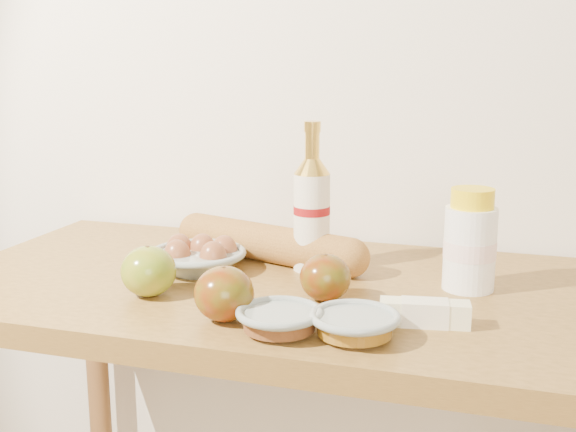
% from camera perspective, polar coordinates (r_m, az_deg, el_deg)
% --- Properties ---
extents(back_wall, '(3.50, 0.02, 2.60)m').
position_cam_1_polar(back_wall, '(1.47, 4.27, 13.70)').
color(back_wall, silver).
rests_on(back_wall, ground).
extents(table, '(1.20, 0.60, 0.90)m').
position_cam_1_polar(table, '(1.25, 0.41, -10.63)').
color(table, olive).
rests_on(table, ground).
extents(bourbon_bottle, '(0.08, 0.08, 0.26)m').
position_cam_1_polar(bourbon_bottle, '(1.25, 1.89, 0.41)').
color(bourbon_bottle, '#EEE3CA').
rests_on(bourbon_bottle, table).
extents(cream_bottle, '(0.10, 0.10, 0.17)m').
position_cam_1_polar(cream_bottle, '(1.19, 14.19, -2.08)').
color(cream_bottle, white).
rests_on(cream_bottle, table).
extents(egg_bowl, '(0.19, 0.19, 0.06)m').
position_cam_1_polar(egg_bowl, '(1.28, -7.10, -3.24)').
color(egg_bowl, gray).
rests_on(egg_bowl, table).
extents(baguette, '(0.42, 0.19, 0.07)m').
position_cam_1_polar(baguette, '(1.32, -1.60, -2.15)').
color(baguette, '#B07A36').
rests_on(baguette, table).
extents(apple_yellowgreen, '(0.10, 0.10, 0.08)m').
position_cam_1_polar(apple_yellowgreen, '(1.15, -10.96, -4.30)').
color(apple_yellowgreen, olive).
rests_on(apple_yellowgreen, table).
extents(apple_redgreen_front, '(0.09, 0.09, 0.08)m').
position_cam_1_polar(apple_redgreen_front, '(1.03, -5.07, -6.14)').
color(apple_redgreen_front, maroon).
rests_on(apple_redgreen_front, table).
extents(apple_redgreen_right, '(0.08, 0.08, 0.07)m').
position_cam_1_polar(apple_redgreen_right, '(1.12, 2.97, -4.88)').
color(apple_redgreen_right, maroon).
rests_on(apple_redgreen_right, table).
extents(sugar_bowl, '(0.13, 0.13, 0.03)m').
position_cam_1_polar(sugar_bowl, '(0.99, -0.69, -8.20)').
color(sugar_bowl, gray).
rests_on(sugar_bowl, table).
extents(syrup_bowl, '(0.14, 0.14, 0.04)m').
position_cam_1_polar(syrup_bowl, '(0.98, 5.29, -8.52)').
color(syrup_bowl, gray).
rests_on(syrup_bowl, table).
extents(butter_stick, '(0.13, 0.05, 0.04)m').
position_cam_1_polar(butter_stick, '(1.04, 10.74, -7.55)').
color(butter_stick, '#EDEAB7').
rests_on(butter_stick, table).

